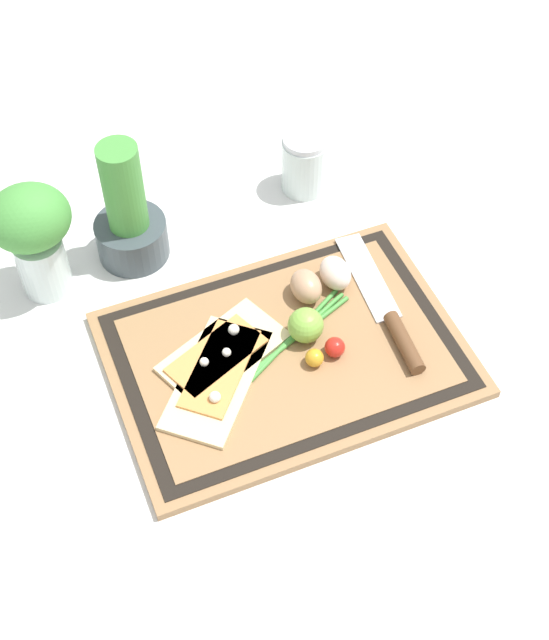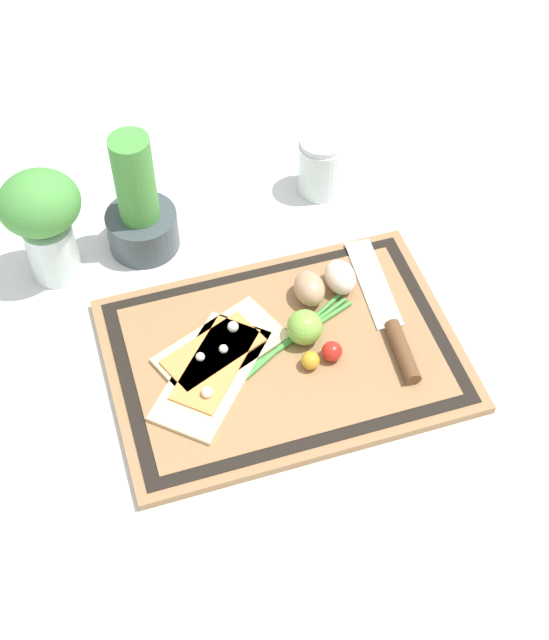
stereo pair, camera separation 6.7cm
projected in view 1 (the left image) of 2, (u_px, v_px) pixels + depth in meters
name	position (u px, v px, depth m)	size (l,w,h in m)	color
ground_plane	(286.00, 357.00, 1.26)	(6.00, 6.00, 0.00)	silver
cutting_board	(286.00, 354.00, 1.25)	(0.49, 0.35, 0.02)	#997047
pizza_slice_near	(218.00, 377.00, 1.21)	(0.20, 0.21, 0.02)	beige
pizza_slice_far	(222.00, 352.00, 1.24)	(0.20, 0.15, 0.02)	beige
knife	(393.00, 322.00, 1.27)	(0.05, 0.27, 0.02)	silver
egg_brown	(306.00, 286.00, 1.29)	(0.04, 0.06, 0.04)	tan
egg_pink	(335.00, 273.00, 1.31)	(0.04, 0.06, 0.04)	beige
lime	(306.00, 325.00, 1.24)	(0.05, 0.05, 0.05)	#7FB742
cherry_tomato_red	(335.00, 347.00, 1.23)	(0.03, 0.03, 0.03)	red
cherry_tomato_yellow	(314.00, 358.00, 1.22)	(0.03, 0.03, 0.03)	gold
scallion_bunch	(279.00, 352.00, 1.24)	(0.26, 0.15, 0.01)	#47933D
herb_pot	(129.00, 220.00, 1.33)	(0.11, 0.11, 0.21)	#3D474C
sauce_jar	(304.00, 166.00, 1.44)	(0.07, 0.07, 0.10)	silver
herb_glass	(33.00, 233.00, 1.25)	(0.12, 0.10, 0.19)	silver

